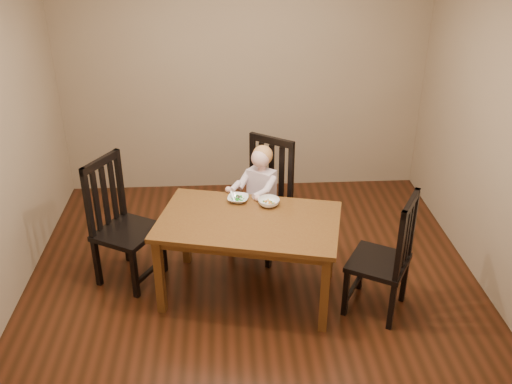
{
  "coord_description": "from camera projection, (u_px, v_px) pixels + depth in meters",
  "views": [
    {
      "loc": [
        -0.21,
        -4.06,
        3.04
      ],
      "look_at": [
        0.04,
        0.25,
        0.8
      ],
      "focal_mm": 40.0,
      "sensor_mm": 36.0,
      "label": 1
    }
  ],
  "objects": [
    {
      "name": "chair_right",
      "position": [
        386.0,
        258.0,
        4.5
      ],
      "size": [
        0.61,
        0.62,
        1.06
      ],
      "rotation": [
        0.0,
        0.0,
        1.04
      ],
      "color": "black",
      "rests_on": "room"
    },
    {
      "name": "room",
      "position": [
        253.0,
        144.0,
        4.39
      ],
      "size": [
        4.01,
        4.01,
        2.71
      ],
      "color": "#3E1B0D",
      "rests_on": "ground"
    },
    {
      "name": "dining_table",
      "position": [
        249.0,
        228.0,
        4.64
      ],
      "size": [
        1.62,
        1.19,
        0.73
      ],
      "rotation": [
        0.0,
        0.0,
        -0.23
      ],
      "color": "#552E13",
      "rests_on": "room"
    },
    {
      "name": "fork",
      "position": [
        233.0,
        197.0,
        4.85
      ],
      "size": [
        0.04,
        0.12,
        0.05
      ],
      "rotation": [
        0.0,
        0.0,
        0.24
      ],
      "color": "silver",
      "rests_on": "bowl_peas"
    },
    {
      "name": "chair_left",
      "position": [
        122.0,
        224.0,
        4.9
      ],
      "size": [
        0.64,
        0.65,
        1.13
      ],
      "rotation": [
        0.0,
        0.0,
        -2.08
      ],
      "color": "black",
      "rests_on": "room"
    },
    {
      "name": "toddler",
      "position": [
        260.0,
        189.0,
        5.21
      ],
      "size": [
        0.49,
        0.51,
        0.55
      ],
      "primitive_type": null,
      "rotation": [
        0.0,
        0.0,
        2.53
      ],
      "color": "silver",
      "rests_on": "chair_child"
    },
    {
      "name": "bowl_peas",
      "position": [
        238.0,
        199.0,
        4.87
      ],
      "size": [
        0.21,
        0.21,
        0.04
      ],
      "primitive_type": "imported",
      "rotation": [
        0.0,
        0.0,
        -0.22
      ],
      "color": "white",
      "rests_on": "dining_table"
    },
    {
      "name": "bowl_veg",
      "position": [
        269.0,
        202.0,
        4.8
      ],
      "size": [
        0.24,
        0.24,
        0.06
      ],
      "primitive_type": "imported",
      "rotation": [
        0.0,
        0.0,
        -0.44
      ],
      "color": "white",
      "rests_on": "dining_table"
    },
    {
      "name": "chair_child",
      "position": [
        264.0,
        200.0,
        5.32
      ],
      "size": [
        0.65,
        0.65,
        1.11
      ],
      "rotation": [
        0.0,
        0.0,
        2.53
      ],
      "color": "black",
      "rests_on": "room"
    }
  ]
}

